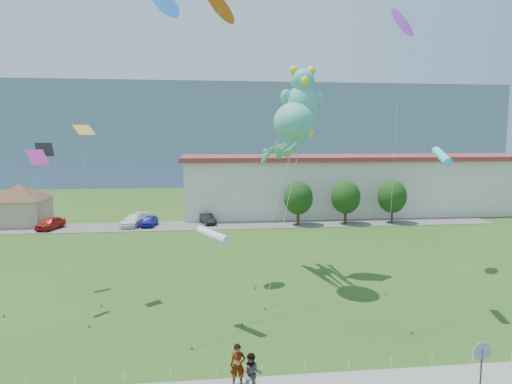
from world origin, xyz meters
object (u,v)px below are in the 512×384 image
(stop_sign, at_px, (482,357))
(pedestrian_left, at_px, (238,365))
(teddy_bear_kite, at_px, (302,100))
(pedestrian_right, at_px, (252,375))
(parked_car_white, at_px, (134,220))
(parked_car_black, at_px, (207,219))
(parked_car_red, at_px, (51,223))
(pavilion, at_px, (19,201))
(octopus_kite, at_px, (290,133))
(parked_car_blue, at_px, (149,221))
(warehouse, at_px, (391,183))

(stop_sign, bearing_deg, pedestrian_left, 167.74)
(stop_sign, distance_m, teddy_bear_kite, 21.71)
(pedestrian_right, distance_m, parked_car_white, 39.79)
(pedestrian_right, bearing_deg, parked_car_black, 99.21)
(stop_sign, xyz_separation_m, parked_car_white, (-19.43, 39.69, -1.09))
(pedestrian_right, relative_size, teddy_bear_kite, 0.11)
(pedestrian_left, bearing_deg, parked_car_red, 121.46)
(pavilion, relative_size, teddy_bear_kite, 0.58)
(pedestrian_right, height_order, parked_car_white, pedestrian_right)
(pavilion, xyz_separation_m, parked_car_white, (14.07, -2.52, -2.25))
(stop_sign, xyz_separation_m, octopus_kite, (-4.95, 15.34, 9.07))
(parked_car_blue, bearing_deg, parked_car_black, 14.06)
(pedestrian_left, height_order, octopus_kite, octopus_kite)
(warehouse, bearing_deg, pavilion, -173.16)
(parked_car_blue, bearing_deg, warehouse, 22.57)
(parked_car_red, bearing_deg, octopus_kite, -27.77)
(stop_sign, bearing_deg, teddy_bear_kite, 101.04)
(parked_car_red, relative_size, parked_car_black, 1.13)
(warehouse, xyz_separation_m, stop_sign, (-16.50, -48.21, -2.26))
(parked_car_blue, distance_m, parked_car_black, 7.04)
(parked_car_red, xyz_separation_m, teddy_bear_kite, (25.33, -20.71, 12.68))
(pavilion, relative_size, parked_car_blue, 2.41)
(warehouse, bearing_deg, stop_sign, -108.90)
(parked_car_blue, xyz_separation_m, parked_car_black, (7.00, 0.74, -0.03))
(stop_sign, xyz_separation_m, parked_car_red, (-28.85, 38.72, -1.09))
(pedestrian_left, relative_size, teddy_bear_kite, 0.11)
(pavilion, distance_m, stop_sign, 53.90)
(parked_car_black, bearing_deg, pavilion, 158.14)
(stop_sign, bearing_deg, octopus_kite, 107.87)
(stop_sign, distance_m, octopus_kite, 18.50)
(pedestrian_right, bearing_deg, parked_car_white, 112.05)
(pavilion, relative_size, octopus_kite, 0.71)
(stop_sign, height_order, octopus_kite, octopus_kite)
(warehouse, xyz_separation_m, parked_car_white, (-35.93, -8.52, -3.35))
(pedestrian_right, distance_m, octopus_kite, 17.73)
(pedestrian_right, relative_size, parked_car_white, 0.36)
(parked_car_black, height_order, octopus_kite, octopus_kite)
(pedestrian_right, height_order, parked_car_blue, pedestrian_right)
(warehouse, relative_size, pedestrian_right, 34.39)
(parked_car_red, distance_m, octopus_kite, 34.95)
(parked_car_blue, height_order, teddy_bear_kite, teddy_bear_kite)
(teddy_bear_kite, bearing_deg, pedestrian_left, -110.97)
(pedestrian_left, height_order, parked_car_blue, pedestrian_left)
(parked_car_blue, bearing_deg, pedestrian_right, -69.37)
(stop_sign, height_order, teddy_bear_kite, teddy_bear_kite)
(parked_car_white, distance_m, parked_car_blue, 1.85)
(parked_car_blue, bearing_deg, parked_car_white, 178.36)
(parked_car_black, distance_m, teddy_bear_kite, 26.49)
(parked_car_white, distance_m, parked_car_black, 8.84)
(octopus_kite, bearing_deg, parked_car_white, 120.75)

